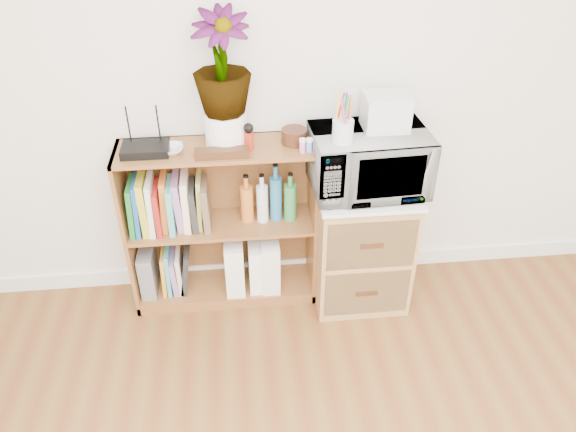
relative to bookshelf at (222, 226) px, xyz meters
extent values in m
cube|color=white|center=(0.35, 0.14, -0.42)|extent=(4.00, 0.02, 0.10)
cube|color=brown|center=(0.00, 0.00, 0.00)|extent=(1.00, 0.30, 0.95)
cube|color=#9E7542|center=(0.75, -0.08, -0.12)|extent=(0.50, 0.45, 0.70)
imported|color=white|center=(0.75, -0.08, 0.40)|extent=(0.59, 0.41, 0.31)
cylinder|color=silver|center=(0.59, -0.16, 0.61)|extent=(0.10, 0.10, 0.11)
cube|color=silver|center=(0.83, -0.04, 0.64)|extent=(0.21, 0.18, 0.17)
cube|color=black|center=(-0.33, -0.02, 0.50)|extent=(0.23, 0.15, 0.04)
imported|color=white|center=(-0.22, -0.03, 0.49)|extent=(0.13, 0.13, 0.03)
cylinder|color=white|center=(0.06, 0.02, 0.56)|extent=(0.20, 0.20, 0.17)
imported|color=#3C722D|center=(0.06, 0.02, 0.89)|extent=(0.27, 0.27, 0.48)
cube|color=#36190E|center=(0.03, -0.10, 0.50)|extent=(0.26, 0.06, 0.04)
cylinder|color=#A02313|center=(0.16, -0.04, 0.52)|extent=(0.04, 0.04, 0.09)
cylinder|color=#371D0F|center=(0.39, 0.01, 0.51)|extent=(0.13, 0.13, 0.07)
cube|color=#CE727E|center=(0.45, -0.09, 0.50)|extent=(0.11, 0.04, 0.06)
cube|color=slate|center=(-0.43, 0.00, -0.27)|extent=(0.08, 0.22, 0.27)
cube|color=white|center=(0.05, -0.01, -0.24)|extent=(0.10, 0.26, 0.32)
cube|color=white|center=(0.18, -0.01, -0.26)|extent=(0.09, 0.23, 0.29)
cube|color=white|center=(0.25, -0.01, -0.25)|extent=(0.10, 0.25, 0.31)
cube|color=#1E732B|center=(-0.45, 0.00, 0.17)|extent=(0.04, 0.20, 0.29)
cube|color=#1A4E9D|center=(-0.42, 0.00, 0.18)|extent=(0.04, 0.20, 0.30)
cube|color=gold|center=(-0.39, 0.00, 0.18)|extent=(0.04, 0.20, 0.31)
cube|color=silver|center=(-0.35, 0.00, 0.18)|extent=(0.03, 0.20, 0.30)
cube|color=maroon|center=(-0.32, 0.00, 0.15)|extent=(0.03, 0.20, 0.25)
cube|color=#CD6A24|center=(-0.28, 0.00, 0.17)|extent=(0.04, 0.20, 0.30)
cube|color=#46A9A2|center=(-0.25, 0.00, 0.16)|extent=(0.04, 0.20, 0.27)
cube|color=#A375AF|center=(-0.21, 0.00, 0.17)|extent=(0.05, 0.20, 0.28)
cube|color=#FFE4C6|center=(-0.17, 0.00, 0.17)|extent=(0.04, 0.20, 0.29)
cube|color=#262626|center=(-0.14, 0.00, 0.15)|extent=(0.04, 0.20, 0.24)
cube|color=#A09F49|center=(-0.11, 0.00, 0.17)|extent=(0.03, 0.20, 0.29)
cube|color=brown|center=(-0.07, 0.00, 0.15)|extent=(0.04, 0.20, 0.26)
cylinder|color=orange|center=(0.14, 0.00, 0.16)|extent=(0.07, 0.07, 0.27)
cylinder|color=white|center=(0.22, 0.00, 0.16)|extent=(0.06, 0.06, 0.27)
cylinder|color=teal|center=(0.29, 0.00, 0.19)|extent=(0.06, 0.06, 0.32)
cylinder|color=#318741|center=(0.37, 0.00, 0.16)|extent=(0.07, 0.07, 0.27)
cube|color=orange|center=(-0.34, 0.00, -0.27)|extent=(0.03, 0.19, 0.26)
cube|color=teal|center=(-0.31, 0.00, -0.27)|extent=(0.03, 0.19, 0.28)
cube|color=#8D6CA2|center=(-0.28, 0.00, -0.29)|extent=(0.04, 0.19, 0.22)
cube|color=beige|center=(-0.25, 0.00, -0.28)|extent=(0.03, 0.19, 0.25)
cube|color=black|center=(-0.22, 0.00, -0.27)|extent=(0.07, 0.19, 0.27)
camera|label=1|loc=(0.10, -2.48, 1.76)|focal=35.00mm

